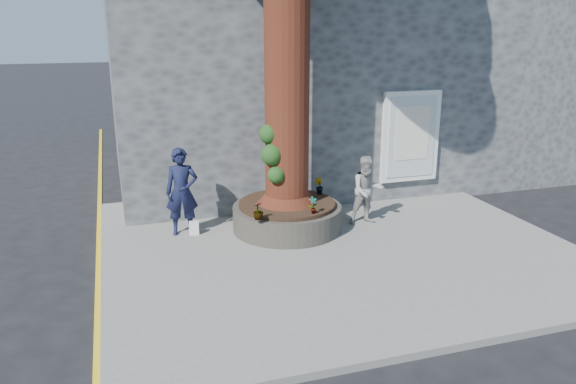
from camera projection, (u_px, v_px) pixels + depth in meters
name	position (u px, v px, depth m)	size (l,w,h in m)	color
ground	(278.00, 278.00, 9.98)	(120.00, 120.00, 0.00)	black
pavement	(335.00, 245.00, 11.31)	(9.00, 8.00, 0.12)	slate
yellow_line	(98.00, 277.00, 10.01)	(0.10, 30.00, 0.01)	yellow
stone_shop	(289.00, 65.00, 16.35)	(10.30, 8.30, 6.30)	#454749
neighbour_shop	(517.00, 65.00, 18.71)	(6.00, 8.00, 6.00)	#454749
planter	(287.00, 216.00, 11.92)	(2.30, 2.30, 0.60)	black
man	(182.00, 192.00, 11.48)	(0.66, 0.44, 1.82)	black
woman	(367.00, 190.00, 12.15)	(0.73, 0.57, 1.50)	#9B9A95
shopping_bag	(194.00, 228.00, 11.66)	(0.20, 0.12, 0.28)	white
plant_a	(313.00, 205.00, 11.08)	(0.18, 0.12, 0.35)	gray
plant_b	(319.00, 186.00, 12.35)	(0.20, 0.19, 0.36)	gray
plant_c	(258.00, 211.00, 10.76)	(0.20, 0.20, 0.35)	gray
plant_d	(281.00, 195.00, 11.73)	(0.30, 0.27, 0.34)	gray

